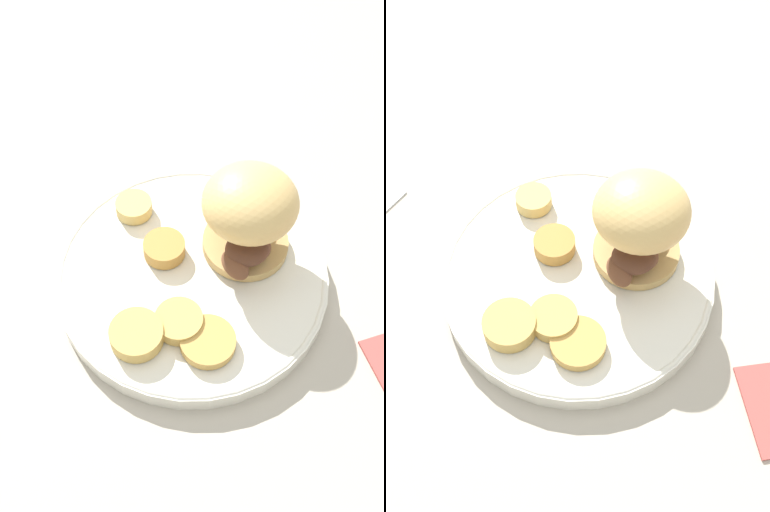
% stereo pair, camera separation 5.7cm
% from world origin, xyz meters
% --- Properties ---
extents(ground_plane, '(4.00, 4.00, 0.00)m').
position_xyz_m(ground_plane, '(0.00, 0.00, 0.00)').
color(ground_plane, '#B2A899').
extents(dinner_plate, '(0.27, 0.27, 0.02)m').
position_xyz_m(dinner_plate, '(0.00, 0.00, 0.01)').
color(dinner_plate, white).
rests_on(dinner_plate, ground_plane).
extents(sandwich, '(0.09, 0.11, 0.10)m').
position_xyz_m(sandwich, '(-0.06, -0.00, 0.07)').
color(sandwich, tan).
rests_on(sandwich, dinner_plate).
extents(potato_round_0, '(0.04, 0.04, 0.01)m').
position_xyz_m(potato_round_0, '(0.04, 0.05, 0.03)').
color(potato_round_0, tan).
rests_on(potato_round_0, dinner_plate).
extents(potato_round_1, '(0.05, 0.05, 0.01)m').
position_xyz_m(potato_round_1, '(0.03, 0.08, 0.03)').
color(potato_round_1, tan).
rests_on(potato_round_1, dinner_plate).
extents(potato_round_2, '(0.04, 0.04, 0.01)m').
position_xyz_m(potato_round_2, '(0.02, -0.09, 0.03)').
color(potato_round_2, '#DBB766').
rests_on(potato_round_2, dinner_plate).
extents(potato_round_3, '(0.04, 0.04, 0.02)m').
position_xyz_m(potato_round_3, '(0.01, -0.03, 0.03)').
color(potato_round_3, '#BC8942').
rests_on(potato_round_3, dinner_plate).
extents(potato_round_4, '(0.05, 0.05, 0.02)m').
position_xyz_m(potato_round_4, '(0.08, 0.04, 0.03)').
color(potato_round_4, tan).
rests_on(potato_round_4, dinner_plate).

